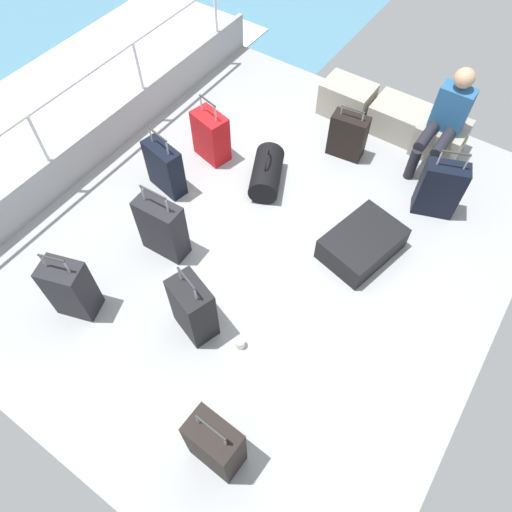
% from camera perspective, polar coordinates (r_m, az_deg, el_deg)
% --- Properties ---
extents(ground_plane, '(4.40, 5.20, 0.06)m').
position_cam_1_polar(ground_plane, '(4.74, 1.53, 1.71)').
color(ground_plane, '#939699').
extents(gunwale_port, '(0.06, 5.20, 0.45)m').
position_cam_1_polar(gunwale_port, '(5.62, -17.72, 13.32)').
color(gunwale_port, '#939699').
rests_on(gunwale_port, ground_plane).
extents(railing_port, '(0.04, 4.20, 1.02)m').
position_cam_1_polar(railing_port, '(5.29, -19.31, 17.71)').
color(railing_port, silver).
rests_on(railing_port, ground_plane).
extents(sea_wake, '(12.00, 12.00, 0.01)m').
position_cam_1_polar(sea_wake, '(6.96, -24.89, 13.66)').
color(sea_wake, teal).
rests_on(sea_wake, ground_plane).
extents(cargo_crate_0, '(0.62, 0.41, 0.40)m').
position_cam_1_polar(cargo_crate_0, '(6.03, 10.86, 18.01)').
color(cargo_crate_0, '#9E9989').
rests_on(cargo_crate_0, ground_plane).
extents(cargo_crate_1, '(0.63, 0.46, 0.35)m').
position_cam_1_polar(cargo_crate_1, '(5.93, 16.68, 15.56)').
color(cargo_crate_1, '#9E9989').
rests_on(cargo_crate_1, ground_plane).
extents(cargo_crate_2, '(0.54, 0.48, 0.38)m').
position_cam_1_polar(cargo_crate_2, '(5.81, 21.27, 13.10)').
color(cargo_crate_2, gray).
rests_on(cargo_crate_2, ground_plane).
extents(passenger_seated, '(0.34, 0.66, 1.08)m').
position_cam_1_polar(passenger_seated, '(5.44, 21.79, 14.96)').
color(passenger_seated, '#26598C').
rests_on(passenger_seated, ground_plane).
extents(suitcase_0, '(0.38, 0.25, 0.78)m').
position_cam_1_polar(suitcase_0, '(3.57, -4.89, -21.65)').
color(suitcase_0, black).
rests_on(suitcase_0, ground_plane).
extents(suitcase_1, '(0.45, 0.27, 0.74)m').
position_cam_1_polar(suitcase_1, '(5.05, -10.90, 10.35)').
color(suitcase_1, black).
rests_on(suitcase_1, ground_plane).
extents(suitcase_2, '(0.68, 0.85, 0.26)m').
position_cam_1_polar(suitcase_2, '(4.64, 12.62, 1.48)').
color(suitcase_2, black).
rests_on(suitcase_2, ground_plane).
extents(suitcase_3, '(0.43, 0.35, 0.80)m').
position_cam_1_polar(suitcase_3, '(3.98, -7.56, -6.27)').
color(suitcase_3, black).
rests_on(suitcase_3, ground_plane).
extents(suitcase_4, '(0.42, 0.25, 0.62)m').
position_cam_1_polar(suitcase_4, '(5.45, 10.96, 13.99)').
color(suitcase_4, black).
rests_on(suitcase_4, ground_plane).
extents(suitcase_5, '(0.43, 0.32, 0.75)m').
position_cam_1_polar(suitcase_5, '(5.34, -5.43, 14.15)').
color(suitcase_5, red).
rests_on(suitcase_5, ground_plane).
extents(suitcase_6, '(0.45, 0.33, 0.80)m').
position_cam_1_polar(suitcase_6, '(5.06, 21.20, 7.51)').
color(suitcase_6, black).
rests_on(suitcase_6, ground_plane).
extents(suitcase_7, '(0.45, 0.23, 0.82)m').
position_cam_1_polar(suitcase_7, '(4.48, -11.20, 3.33)').
color(suitcase_7, black).
rests_on(suitcase_7, ground_plane).
extents(suitcase_8, '(0.41, 0.34, 0.79)m').
position_cam_1_polar(suitcase_8, '(4.34, -21.38, -3.69)').
color(suitcase_8, black).
rests_on(suitcase_8, ground_plane).
extents(duffel_bag, '(0.54, 0.69, 0.45)m').
position_cam_1_polar(duffel_bag, '(5.09, 1.28, 9.96)').
color(duffel_bag, black).
rests_on(duffel_bag, ground_plane).
extents(paper_cup, '(0.08, 0.08, 0.10)m').
position_cam_1_polar(paper_cup, '(4.10, -1.93, -10.45)').
color(paper_cup, white).
rests_on(paper_cup, ground_plane).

